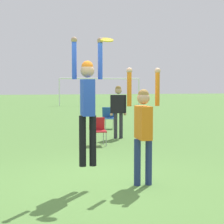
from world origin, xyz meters
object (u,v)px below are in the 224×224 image
object	(u,v)px
person_defending	(143,123)
frisbee	(107,40)
person_spectator_near	(118,107)
person_jumping	(88,98)
camping_chair_1	(98,128)
camping_chair_2	(109,116)

from	to	relation	value
person_defending	frisbee	distance (m)	1.59
person_spectator_near	frisbee	bearing A→B (deg)	-91.52
person_jumping	person_defending	size ratio (longest dim) A/B	1.05
person_jumping	person_spectator_near	distance (m)	6.05
person_jumping	frisbee	bearing A→B (deg)	-96.27
camping_chair_1	person_jumping	bearing A→B (deg)	82.46
camping_chair_1	person_spectator_near	distance (m)	1.60
person_jumping	frisbee	size ratio (longest dim) A/B	9.26
person_defending	camping_chair_1	xyz separation A→B (m)	(0.05, 4.53, -0.61)
person_defending	camping_chair_2	bearing A→B (deg)	171.73
camping_chair_1	person_spectator_near	bearing A→B (deg)	-122.63
person_jumping	person_spectator_near	xyz separation A→B (m)	(1.97, 5.70, -0.51)
person_defending	camping_chair_2	world-z (taller)	person_defending
person_jumping	person_defending	xyz separation A→B (m)	(1.00, -0.01, -0.46)
frisbee	person_spectator_near	bearing A→B (deg)	73.96
camping_chair_1	frisbee	bearing A→B (deg)	86.50
person_defending	person_spectator_near	bearing A→B (deg)	170.62
person_defending	person_spectator_near	world-z (taller)	person_defending
person_defending	person_jumping	bearing A→B (deg)	-90.00
person_jumping	person_defending	world-z (taller)	person_jumping
camping_chair_2	person_spectator_near	distance (m)	2.91
person_jumping	camping_chair_2	size ratio (longest dim) A/B	2.55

